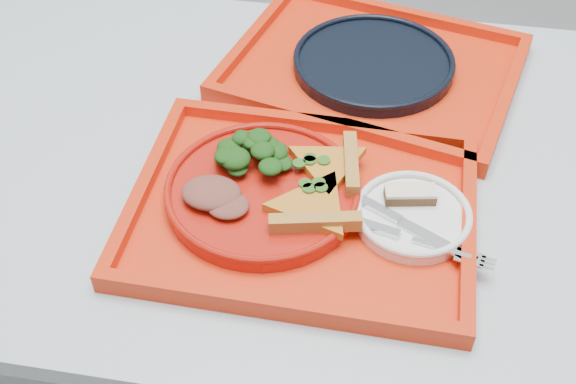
# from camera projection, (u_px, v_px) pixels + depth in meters

# --- Properties ---
(table) EXTENTS (1.60, 0.80, 0.75)m
(table) POSITION_uv_depth(u_px,v_px,m) (326.00, 192.00, 1.10)
(table) COLOR #A6B1BA
(table) RESTS_ON ground
(tray_main) EXTENTS (0.46, 0.36, 0.01)m
(tray_main) POSITION_uv_depth(u_px,v_px,m) (302.00, 211.00, 0.96)
(tray_main) COLOR red
(tray_main) RESTS_ON table
(tray_far) EXTENTS (0.52, 0.45, 0.01)m
(tray_far) POSITION_uv_depth(u_px,v_px,m) (373.00, 71.00, 1.18)
(tray_far) COLOR red
(tray_far) RESTS_ON table
(dinner_plate) EXTENTS (0.26, 0.26, 0.02)m
(dinner_plate) POSITION_uv_depth(u_px,v_px,m) (263.00, 193.00, 0.96)
(dinner_plate) COLOR #AE160B
(dinner_plate) RESTS_ON tray_main
(side_plate) EXTENTS (0.15, 0.15, 0.01)m
(side_plate) POSITION_uv_depth(u_px,v_px,m) (412.00, 218.00, 0.94)
(side_plate) COLOR white
(side_plate) RESTS_ON tray_main
(navy_plate) EXTENTS (0.26, 0.26, 0.02)m
(navy_plate) POSITION_uv_depth(u_px,v_px,m) (373.00, 64.00, 1.17)
(navy_plate) COLOR black
(navy_plate) RESTS_ON tray_far
(pizza_slice_a) EXTENTS (0.14, 0.15, 0.02)m
(pizza_slice_a) POSITION_uv_depth(u_px,v_px,m) (313.00, 203.00, 0.92)
(pizza_slice_a) COLOR gold
(pizza_slice_a) RESTS_ON dinner_plate
(pizza_slice_b) EXTENTS (0.14, 0.13, 0.02)m
(pizza_slice_b) POSITION_uv_depth(u_px,v_px,m) (328.00, 163.00, 0.98)
(pizza_slice_b) COLOR gold
(pizza_slice_b) RESTS_ON dinner_plate
(salad_heap) EXTENTS (0.10, 0.08, 0.05)m
(salad_heap) POSITION_uv_depth(u_px,v_px,m) (253.00, 147.00, 0.98)
(salad_heap) COLOR black
(salad_heap) RESTS_ON dinner_plate
(meat_portion) EXTENTS (0.08, 0.06, 0.02)m
(meat_portion) POSITION_uv_depth(u_px,v_px,m) (211.00, 193.00, 0.93)
(meat_portion) COLOR brown
(meat_portion) RESTS_ON dinner_plate
(dessert_bar) EXTENTS (0.07, 0.04, 0.02)m
(dessert_bar) POSITION_uv_depth(u_px,v_px,m) (410.00, 194.00, 0.94)
(dessert_bar) COLOR #472617
(dessert_bar) RESTS_ON side_plate
(knife) EXTENTS (0.17, 0.10, 0.01)m
(knife) POSITION_uv_depth(u_px,v_px,m) (410.00, 226.00, 0.91)
(knife) COLOR silver
(knife) RESTS_ON side_plate
(fork) EXTENTS (0.18, 0.07, 0.01)m
(fork) POSITION_uv_depth(u_px,v_px,m) (411.00, 238.00, 0.90)
(fork) COLOR silver
(fork) RESTS_ON side_plate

